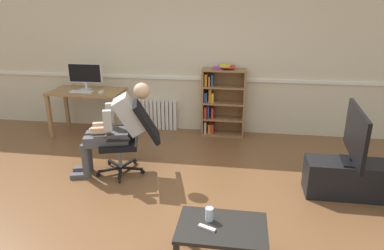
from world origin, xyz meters
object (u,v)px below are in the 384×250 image
Objects in this scene: coffee_table at (222,231)px; drinking_glass at (209,214)px; computer_desk at (87,97)px; tv_stand at (348,179)px; keyboard at (81,92)px; spare_remote at (207,228)px; person_seated at (117,126)px; tv_screen at (356,135)px; radiator at (158,115)px; bookshelf at (221,102)px; computer_mouse at (101,92)px; office_chair at (132,135)px; imac_monitor at (85,74)px.

coffee_table is 0.17m from drinking_glass.
tv_stand is at bearing -21.35° from computer_desk.
keyboard is 3.68m from coffee_table.
person_seated is at bearing 63.42° from spare_remote.
tv_screen is at bearing 40.82° from drinking_glass.
coffee_table is at bearing -135.39° from tv_stand.
radiator is 1.77m from person_seated.
bookshelf reaches higher than keyboard.
computer_mouse is at bearing 3.50° from keyboard.
tv_screen is (2.63, -0.21, 0.23)m from office_chair.
bookshelf is 1.26× the size of office_chair.
radiator is at bearing 112.80° from coffee_table.
computer_desk is 1.67m from person_seated.
drinking_glass reaches higher than tv_stand.
person_seated is 2.06m from spare_remote.
office_chair is (1.22, -1.36, -0.49)m from imac_monitor.
computer_desk is at bearing 158.33° from computer_mouse.
spare_remote is (2.33, -2.89, -0.26)m from computer_desk.
radiator is at bearing 111.49° from drinking_glass.
tv_screen reaches higher than coffee_table.
radiator is at bearing 60.70° from tv_screen.
drinking_glass is at bearing 20.09° from spare_remote.
person_seated is at bearing -90.00° from office_chair.
coffee_table is at bearing -47.44° from keyboard.
computer_mouse is at bearing 158.68° from tv_stand.
radiator is 0.93× the size of coffee_table.
tv_screen reaches higher than drinking_glass.
imac_monitor reaches higher than computer_mouse.
radiator is 3.51m from spare_remote.
person_seated is 2.81m from tv_screen.
radiator is at bearing 145.33° from tv_stand.
tv_screen reaches higher than spare_remote.
radiator is at bearing 19.63° from computer_desk.
radiator is at bearing 43.65° from spare_remote.
tv_screen is at bearing -5.36° from tv_stand.
computer_desk is 1.22m from radiator.
person_seated is 1.22× the size of tv_screen.
imac_monitor is 0.46m from computer_mouse.
drinking_glass is (1.24, -3.16, 0.17)m from radiator.
coffee_table is at bearing -67.20° from radiator.
coffee_table is (2.15, -2.71, -0.45)m from computer_mouse.
office_chair reaches higher than computer_desk.
drinking_glass is (-1.48, -1.28, -0.31)m from tv_screen.
computer_desk reaches higher than radiator.
keyboard is 0.33m from computer_mouse.
imac_monitor is 3.85m from spare_remote.
person_seated reaches higher than radiator.
imac_monitor is at bearing 61.62° from spare_remote.
imac_monitor is at bearing 93.99° from keyboard.
imac_monitor is 3.89m from coffee_table.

